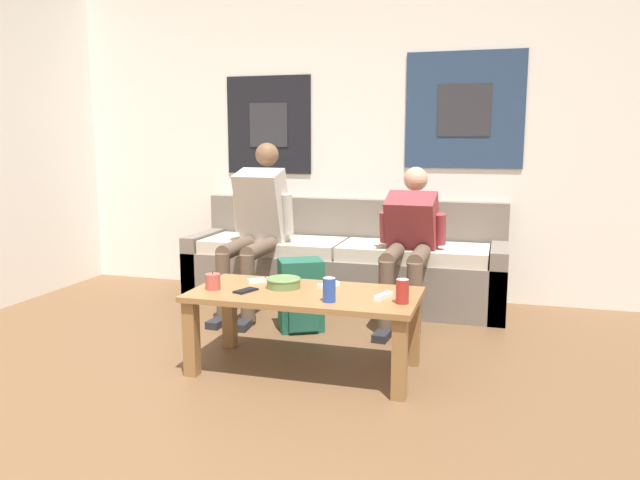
% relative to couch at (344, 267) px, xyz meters
% --- Properties ---
extents(ground_plane, '(18.00, 18.00, 0.00)m').
position_rel_couch_xyz_m(ground_plane, '(-0.02, -2.58, -0.28)').
color(ground_plane, brown).
extents(wall_back, '(10.00, 0.07, 2.55)m').
position_rel_couch_xyz_m(wall_back, '(-0.01, 0.34, 1.00)').
color(wall_back, white).
rests_on(wall_back, ground_plane).
extents(couch, '(2.41, 0.69, 0.78)m').
position_rel_couch_xyz_m(couch, '(0.00, 0.00, 0.00)').
color(couch, '#70665B').
rests_on(couch, ground_plane).
extents(coffee_table, '(1.22, 0.60, 0.44)m').
position_rel_couch_xyz_m(coffee_table, '(0.15, -1.46, 0.09)').
color(coffee_table, olive).
rests_on(coffee_table, ground_plane).
extents(person_seated_adult, '(0.47, 0.91, 1.22)m').
position_rel_couch_xyz_m(person_seated_adult, '(-0.57, -0.36, 0.38)').
color(person_seated_adult, brown).
rests_on(person_seated_adult, ground_plane).
extents(person_seated_teen, '(0.47, 0.90, 1.06)m').
position_rel_couch_xyz_m(person_seated_teen, '(0.55, -0.36, 0.30)').
color(person_seated_teen, brown).
rests_on(person_seated_teen, ground_plane).
extents(backpack, '(0.35, 0.33, 0.47)m').
position_rel_couch_xyz_m(backpack, '(-0.10, -0.77, -0.05)').
color(backpack, '#1E5642').
rests_on(backpack, ground_plane).
extents(ceramic_bowl, '(0.19, 0.19, 0.06)m').
position_rel_couch_xyz_m(ceramic_bowl, '(0.00, -1.40, 0.20)').
color(ceramic_bowl, '#607F47').
rests_on(ceramic_bowl, coffee_table).
extents(pillar_candle, '(0.08, 0.08, 0.10)m').
position_rel_couch_xyz_m(pillar_candle, '(-0.35, -1.54, 0.21)').
color(pillar_candle, '#B24C42').
rests_on(pillar_candle, coffee_table).
extents(drink_can_blue, '(0.07, 0.07, 0.12)m').
position_rel_couch_xyz_m(drink_can_blue, '(0.33, -1.62, 0.23)').
color(drink_can_blue, '#28479E').
rests_on(drink_can_blue, coffee_table).
extents(drink_can_red, '(0.07, 0.07, 0.12)m').
position_rel_couch_xyz_m(drink_can_red, '(0.69, -1.55, 0.23)').
color(drink_can_red, maroon).
rests_on(drink_can_red, coffee_table).
extents(game_controller_near_left, '(0.13, 0.12, 0.03)m').
position_rel_couch_xyz_m(game_controller_near_left, '(-0.17, -1.31, 0.18)').
color(game_controller_near_left, white).
rests_on(game_controller_near_left, coffee_table).
extents(game_controller_near_right, '(0.08, 0.15, 0.03)m').
position_rel_couch_xyz_m(game_controller_near_right, '(0.58, -1.47, 0.18)').
color(game_controller_near_right, white).
rests_on(game_controller_near_right, coffee_table).
extents(game_controller_far_center, '(0.11, 0.14, 0.03)m').
position_rel_couch_xyz_m(game_controller_far_center, '(0.24, -1.32, 0.18)').
color(game_controller_far_center, white).
rests_on(game_controller_far_center, coffee_table).
extents(cell_phone, '(0.11, 0.15, 0.01)m').
position_rel_couch_xyz_m(cell_phone, '(-0.16, -1.54, 0.17)').
color(cell_phone, black).
rests_on(cell_phone, coffee_table).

